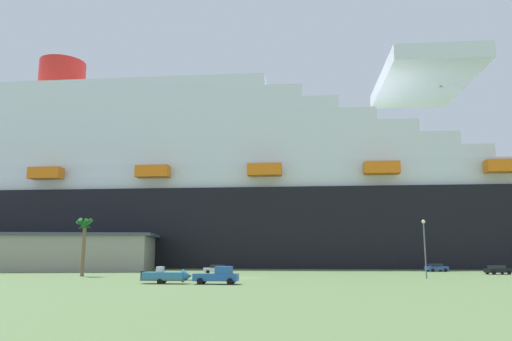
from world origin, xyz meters
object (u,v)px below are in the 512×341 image
object	(u,v)px
cruise_ship	(165,195)
parked_car_blue_suv	(436,267)
parked_car_black_coupe	(498,270)
street_lamp	(424,241)
pickup_truck	(218,276)
small_boat_on_trailer	(169,276)
palm_tree	(85,230)
parked_car_silver_sedan	(216,269)

from	to	relation	value
cruise_ship	parked_car_blue_suv	distance (m)	72.94
cruise_ship	parked_car_black_coupe	distance (m)	84.26
cruise_ship	street_lamp	xyz separation A→B (m)	(49.51, -60.30, -13.68)
pickup_truck	small_boat_on_trailer	world-z (taller)	pickup_truck
street_lamp	parked_car_blue_suv	size ratio (longest dim) A/B	1.96
parked_car_black_coupe	palm_tree	bearing A→B (deg)	-176.28
pickup_truck	parked_car_silver_sedan	xyz separation A→B (m)	(-1.88, 28.53, -0.21)
cruise_ship	parked_car_blue_suv	bearing A→B (deg)	-30.93
small_boat_on_trailer	palm_tree	xyz separation A→B (m)	(-17.00, 18.34, 6.57)
pickup_truck	parked_car_black_coupe	bearing A→B (deg)	26.39
parked_car_black_coupe	parked_car_silver_sedan	xyz separation A→B (m)	(-49.96, 4.67, 0.00)
pickup_truck	palm_tree	size ratio (longest dim) A/B	0.61
palm_tree	parked_car_silver_sedan	size ratio (longest dim) A/B	1.98
palm_tree	street_lamp	xyz separation A→B (m)	(53.93, -7.96, -1.88)
parked_car_silver_sedan	street_lamp	bearing A→B (deg)	-27.96
palm_tree	parked_car_blue_suv	bearing A→B (deg)	13.91
palm_tree	pickup_truck	bearing A→B (deg)	-39.54
street_lamp	cruise_ship	bearing A→B (deg)	129.39
small_boat_on_trailer	street_lamp	size ratio (longest dim) A/B	0.84
street_lamp	parked_car_blue_suv	distance (m)	26.88
small_boat_on_trailer	palm_tree	size ratio (longest dim) A/B	0.78
palm_tree	street_lamp	distance (m)	54.55
pickup_truck	parked_car_blue_suv	world-z (taller)	pickup_truck
palm_tree	parked_car_blue_suv	world-z (taller)	palm_tree
palm_tree	parked_car_silver_sedan	world-z (taller)	palm_tree
parked_car_black_coupe	cruise_ship	bearing A→B (deg)	144.52
cruise_ship	street_lamp	bearing A→B (deg)	-50.61
small_boat_on_trailer	parked_car_silver_sedan	xyz separation A→B (m)	(4.41, 27.65, -0.13)
cruise_ship	street_lamp	size ratio (longest dim) A/B	31.38
street_lamp	palm_tree	bearing A→B (deg)	171.61
parked_car_blue_suv	street_lamp	bearing A→B (deg)	-114.60
pickup_truck	parked_car_black_coupe	world-z (taller)	pickup_truck
parked_car_blue_suv	parked_car_silver_sedan	distance (m)	44.06
street_lamp	parked_car_blue_suv	xyz separation A→B (m)	(11.01, 24.04, -4.83)
parked_car_blue_suv	parked_car_silver_sedan	xyz separation A→B (m)	(-43.53, -6.78, 0.00)
small_boat_on_trailer	parked_car_blue_suv	size ratio (longest dim) A/B	1.64
parked_car_blue_suv	parked_car_black_coupe	bearing A→B (deg)	-60.70
street_lamp	parked_car_silver_sedan	bearing A→B (deg)	152.04
pickup_truck	street_lamp	bearing A→B (deg)	20.18
parked_car_blue_suv	parked_car_silver_sedan	world-z (taller)	same
small_boat_on_trailer	cruise_ship	bearing A→B (deg)	100.09
palm_tree	street_lamp	bearing A→B (deg)	-8.39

